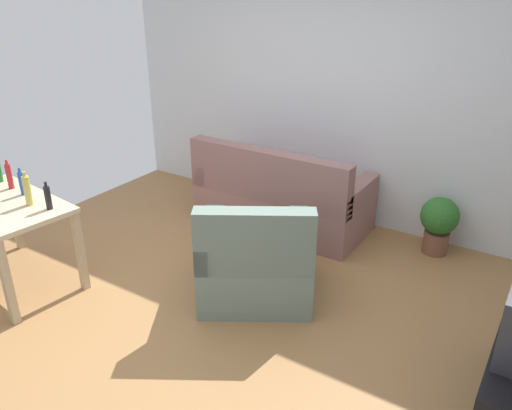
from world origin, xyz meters
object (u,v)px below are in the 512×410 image
Objects in this scene: couch at (280,199)px; armchair at (255,262)px; bottle_red at (9,176)px; bottle_squat at (27,190)px; potted_plant at (439,221)px; desk at (4,214)px; bottle_dark at (48,197)px; bottle_blue at (22,183)px.

couch and armchair have the same top height.
armchair is 2.27m from bottle_red.
bottle_squat is (-1.64, -0.84, 0.57)m from armchair.
bottle_red reaches higher than potted_plant.
bottle_squat is (0.25, 0.09, 0.24)m from desk.
bottle_red is (-1.59, -1.96, 0.57)m from couch.
bottle_dark is (0.65, -0.10, -0.01)m from bottle_red.
bottle_red is at bearing 51.00° from couch.
bottle_red is at bearing 138.24° from desk.
bottle_dark is (0.21, 0.03, -0.03)m from bottle_squat.
potted_plant is at bearing 47.24° from desk.
armchair is at bearing 27.14° from bottle_squat.
bottle_blue reaches higher than desk.
bottle_dark reaches higher than couch.
bottle_squat is at bearing 27.64° from desk.
armchair is 4.23× the size of bottle_squat.
bottle_blue is at bearing -9.79° from armchair.
bottle_red is 1.13× the size of bottle_dark.
bottle_squat is (-2.71, -2.41, 0.56)m from potted_plant.
bottle_squat is at bearing -138.39° from potted_plant.
bottle_dark reaches higher than armchair.
bottle_red is 0.46m from bottle_squat.
desk is 2.13m from armchair.
armchair is 2.08m from bottle_blue.
potted_plant is 3.77m from bottle_blue.
bottle_red is at bearing 171.54° from bottle_dark.
bottle_red reaches higher than desk.
couch is at bearing -168.70° from potted_plant.
bottle_blue is at bearing 155.92° from bottle_squat.
armchair is at bearing 18.81° from bottle_red.
couch is 7.45× the size of bottle_blue.
desk is 5.34× the size of bottle_blue.
bottle_red is 0.22m from bottle_blue.
potted_plant is at bearing 41.61° from bottle_squat.
armchair is 5.04× the size of bottle_blue.
bottle_red reaches higher than armchair.
couch is at bearing 65.49° from bottle_dark.
bottle_squat is at bearing -16.37° from bottle_red.
armchair reaches higher than potted_plant.
armchair is at bearing 111.61° from couch.
armchair is 1.93m from bottle_squat.
potted_plant is 2.00× the size of bottle_squat.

